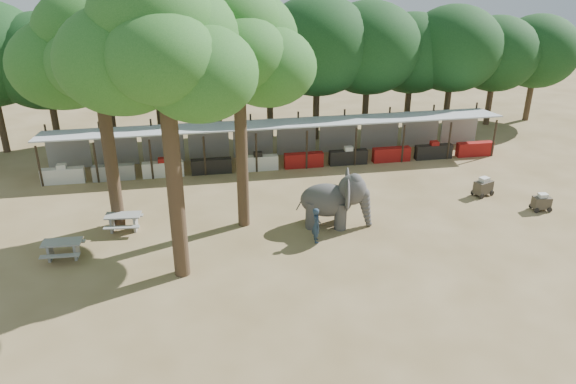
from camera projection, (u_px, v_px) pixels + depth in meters
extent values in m
plane|color=brown|center=(334.00, 286.00, 22.54)|extent=(100.00, 100.00, 0.00)
cube|color=#ADB0B5|center=(278.00, 124.00, 34.08)|extent=(28.00, 2.99, 0.39)
cylinder|color=#2D2319|center=(60.00, 165.00, 31.36)|extent=(0.12, 0.12, 2.40)
cylinder|color=#2D2319|center=(68.00, 146.00, 33.71)|extent=(0.12, 0.12, 2.80)
cube|color=silver|center=(63.00, 176.00, 31.90)|extent=(2.38, 0.50, 0.90)
cube|color=gray|center=(69.00, 152.00, 33.83)|extent=(2.52, 0.12, 2.00)
cylinder|color=#2D2319|center=(112.00, 162.00, 31.82)|extent=(0.12, 0.12, 2.40)
cylinder|color=#2D2319|center=(116.00, 143.00, 34.16)|extent=(0.12, 0.12, 2.80)
cube|color=gray|center=(114.00, 172.00, 32.35)|extent=(2.38, 0.50, 0.90)
cube|color=gray|center=(117.00, 150.00, 34.28)|extent=(2.52, 0.12, 2.00)
cylinder|color=#2D2319|center=(162.00, 159.00, 32.27)|extent=(0.12, 0.12, 2.40)
cylinder|color=#2D2319|center=(163.00, 140.00, 34.61)|extent=(0.12, 0.12, 2.80)
cube|color=silver|center=(163.00, 169.00, 32.80)|extent=(2.38, 0.50, 0.90)
cube|color=gray|center=(163.00, 147.00, 34.73)|extent=(2.52, 0.12, 2.00)
cylinder|color=#2D2319|center=(211.00, 156.00, 32.72)|extent=(0.12, 0.12, 2.40)
cylinder|color=#2D2319|center=(208.00, 138.00, 35.07)|extent=(0.12, 0.12, 2.80)
cube|color=black|center=(211.00, 166.00, 33.25)|extent=(2.38, 0.50, 0.90)
cube|color=gray|center=(209.00, 144.00, 35.18)|extent=(2.52, 0.12, 2.00)
cylinder|color=#2D2319|center=(258.00, 153.00, 33.18)|extent=(0.12, 0.12, 2.40)
cylinder|color=#2D2319|center=(253.00, 135.00, 35.52)|extent=(0.12, 0.12, 2.80)
cube|color=silver|center=(258.00, 163.00, 33.71)|extent=(2.38, 0.50, 0.90)
cube|color=gray|center=(253.00, 142.00, 35.64)|extent=(2.52, 0.12, 2.00)
cylinder|color=#2D2319|center=(305.00, 150.00, 33.63)|extent=(0.12, 0.12, 2.40)
cylinder|color=#2D2319|center=(296.00, 133.00, 35.97)|extent=(0.12, 0.12, 2.80)
cube|color=maroon|center=(304.00, 160.00, 34.16)|extent=(2.38, 0.50, 0.90)
cube|color=gray|center=(296.00, 139.00, 36.09)|extent=(2.52, 0.12, 2.00)
cylinder|color=#2D2319|center=(350.00, 147.00, 34.08)|extent=(0.12, 0.12, 2.40)
cylinder|color=#2D2319|center=(338.00, 131.00, 36.43)|extent=(0.12, 0.12, 2.80)
cube|color=black|center=(348.00, 157.00, 34.61)|extent=(2.38, 0.50, 0.90)
cube|color=gray|center=(338.00, 137.00, 36.54)|extent=(2.52, 0.12, 2.00)
cylinder|color=#2D2319|center=(394.00, 144.00, 34.54)|extent=(0.12, 0.12, 2.40)
cylinder|color=#2D2319|center=(380.00, 128.00, 36.88)|extent=(0.12, 0.12, 2.80)
cube|color=maroon|center=(391.00, 154.00, 35.07)|extent=(2.38, 0.50, 0.90)
cube|color=gray|center=(380.00, 134.00, 37.00)|extent=(2.52, 0.12, 2.00)
cylinder|color=#2D2319|center=(436.00, 142.00, 34.99)|extent=(0.12, 0.12, 2.40)
cylinder|color=#2D2319|center=(420.00, 126.00, 37.33)|extent=(0.12, 0.12, 2.80)
cube|color=black|center=(433.00, 152.00, 35.52)|extent=(2.38, 0.50, 0.90)
cube|color=gray|center=(420.00, 132.00, 37.45)|extent=(2.52, 0.12, 2.00)
cylinder|color=#2D2319|center=(478.00, 139.00, 35.44)|extent=(0.12, 0.12, 2.40)
cylinder|color=#2D2319|center=(459.00, 124.00, 37.78)|extent=(0.12, 0.12, 2.80)
cube|color=maroon|center=(475.00, 149.00, 35.97)|extent=(2.38, 0.50, 0.90)
cube|color=gray|center=(459.00, 130.00, 37.90)|extent=(2.52, 0.12, 2.00)
cylinder|color=#332316|center=(107.00, 135.00, 25.48)|extent=(0.60, 0.60, 9.20)
cone|color=#332316|center=(93.00, 31.00, 23.60)|extent=(0.57, 0.57, 2.88)
ellipsoid|color=#1B5418|center=(65.00, 64.00, 24.21)|extent=(4.80, 4.80, 3.94)
ellipsoid|color=#1B5418|center=(126.00, 75.00, 23.98)|extent=(4.20, 4.20, 3.44)
ellipsoid|color=#1B5418|center=(103.00, 45.00, 24.94)|extent=(5.20, 5.20, 4.26)
ellipsoid|color=#1B5418|center=(92.00, 63.00, 22.87)|extent=(3.80, 3.80, 3.12)
ellipsoid|color=#1B5418|center=(86.00, 30.00, 23.72)|extent=(4.40, 4.40, 3.61)
cylinder|color=#332316|center=(172.00, 156.00, 21.23)|extent=(0.64, 0.64, 10.40)
cone|color=#332316|center=(159.00, 13.00, 19.10)|extent=(0.61, 0.61, 3.25)
ellipsoid|color=#1B5418|center=(123.00, 59.00, 19.78)|extent=(4.80, 4.80, 3.94)
ellipsoid|color=#1B5418|center=(199.00, 73.00, 19.56)|extent=(4.20, 4.20, 3.44)
ellipsoid|color=#1B5418|center=(168.00, 37.00, 20.52)|extent=(5.20, 5.20, 4.26)
ellipsoid|color=#1B5418|center=(162.00, 58.00, 18.45)|extent=(3.80, 3.80, 3.12)
ellipsoid|color=#1B5418|center=(151.00, 18.00, 19.30)|extent=(4.40, 4.40, 3.61)
cylinder|color=#332316|center=(241.00, 130.00, 25.47)|extent=(0.56, 0.56, 9.60)
cone|color=#332316|center=(237.00, 21.00, 23.51)|extent=(0.53, 0.53, 3.00)
ellipsoid|color=#1B5418|center=(205.00, 55.00, 24.14)|extent=(4.80, 4.80, 3.94)
ellipsoid|color=#1B5418|center=(268.00, 67.00, 23.92)|extent=(4.20, 4.20, 3.44)
ellipsoid|color=#1B5418|center=(240.00, 37.00, 24.87)|extent=(5.20, 5.20, 4.26)
ellipsoid|color=#1B5418|center=(241.00, 54.00, 22.81)|extent=(3.80, 3.80, 3.12)
ellipsoid|color=#1B5418|center=(229.00, 21.00, 23.66)|extent=(4.40, 4.40, 3.61)
cylinder|color=#332316|center=(11.00, 124.00, 36.13)|extent=(0.44, 0.44, 3.74)
cylinder|color=#332316|center=(65.00, 121.00, 36.67)|extent=(0.44, 0.44, 3.74)
ellipsoid|color=black|center=(55.00, 65.00, 35.18)|extent=(6.46, 5.95, 5.61)
cylinder|color=#332316|center=(117.00, 119.00, 37.21)|extent=(0.44, 0.44, 3.74)
ellipsoid|color=black|center=(110.00, 63.00, 35.72)|extent=(6.46, 5.95, 5.61)
cylinder|color=#332316|center=(168.00, 116.00, 37.75)|extent=(0.44, 0.44, 3.74)
ellipsoid|color=black|center=(164.00, 62.00, 36.26)|extent=(6.46, 5.95, 5.61)
cylinder|color=#332316|center=(218.00, 114.00, 38.29)|extent=(0.44, 0.44, 3.74)
ellipsoid|color=black|center=(215.00, 60.00, 36.80)|extent=(6.46, 5.95, 5.61)
cylinder|color=#332316|center=(266.00, 111.00, 38.83)|extent=(0.44, 0.44, 3.74)
ellipsoid|color=black|center=(266.00, 58.00, 37.33)|extent=(6.46, 5.95, 5.61)
cylinder|color=#332316|center=(313.00, 109.00, 39.37)|extent=(0.44, 0.44, 3.74)
ellipsoid|color=black|center=(314.00, 56.00, 37.87)|extent=(6.46, 5.95, 5.61)
cylinder|color=#332316|center=(359.00, 107.00, 39.91)|extent=(0.44, 0.44, 3.74)
ellipsoid|color=black|center=(362.00, 55.00, 38.41)|extent=(6.46, 5.95, 5.61)
cylinder|color=#332316|center=(403.00, 105.00, 40.45)|extent=(0.44, 0.44, 3.74)
ellipsoid|color=black|center=(408.00, 53.00, 38.95)|extent=(6.46, 5.95, 5.61)
cylinder|color=#332316|center=(447.00, 102.00, 40.99)|extent=(0.44, 0.44, 3.74)
ellipsoid|color=black|center=(453.00, 52.00, 39.49)|extent=(6.46, 5.95, 5.61)
cylinder|color=#332316|center=(489.00, 100.00, 41.53)|extent=(0.44, 0.44, 3.74)
ellipsoid|color=black|center=(496.00, 50.00, 40.03)|extent=(6.46, 5.95, 5.61)
cylinder|color=#332316|center=(530.00, 98.00, 42.07)|extent=(0.44, 0.44, 3.74)
ellipsoid|color=black|center=(539.00, 49.00, 40.57)|extent=(6.46, 5.95, 5.61)
ellipsoid|color=#3B3939|center=(326.00, 200.00, 26.86)|extent=(2.81, 2.06, 1.63)
cylinder|color=#3B3939|center=(312.00, 215.00, 26.81)|extent=(0.71, 0.71, 1.37)
cylinder|color=#3B3939|center=(312.00, 208.00, 27.52)|extent=(0.71, 0.71, 1.37)
cylinder|color=#3B3939|center=(341.00, 216.00, 26.72)|extent=(0.71, 0.71, 1.37)
cylinder|color=#3B3939|center=(340.00, 209.00, 27.42)|extent=(0.71, 0.71, 1.37)
ellipsoid|color=#3B3939|center=(352.00, 190.00, 26.54)|extent=(1.63, 1.44, 1.51)
ellipsoid|color=#3B3939|center=(348.00, 195.00, 25.87)|extent=(0.54, 1.26, 1.55)
ellipsoid|color=#3B3939|center=(347.00, 183.00, 27.21)|extent=(0.54, 1.26, 1.55)
cone|color=#3B3939|center=(366.00, 210.00, 26.91)|extent=(0.76, 0.76, 1.71)
imported|color=#26384C|center=(316.00, 225.00, 25.51)|extent=(0.44, 0.63, 1.69)
cube|color=gray|center=(62.00, 242.00, 24.17)|extent=(1.68, 0.84, 0.07)
cube|color=gray|center=(50.00, 251.00, 24.27)|extent=(0.14, 0.66, 0.77)
cube|color=gray|center=(76.00, 250.00, 24.40)|extent=(0.14, 0.66, 0.77)
cube|color=gray|center=(60.00, 256.00, 23.76)|extent=(1.66, 0.35, 0.05)
cube|color=gray|center=(66.00, 242.00, 24.85)|extent=(1.66, 0.35, 0.05)
cube|color=gray|center=(123.00, 215.00, 26.54)|extent=(1.70, 0.90, 0.07)
cube|color=gray|center=(112.00, 223.00, 26.66)|extent=(0.17, 0.66, 0.77)
cube|color=gray|center=(136.00, 222.00, 26.75)|extent=(0.17, 0.66, 0.77)
cube|color=gray|center=(121.00, 227.00, 26.13)|extent=(1.66, 0.41, 0.05)
cube|color=gray|center=(126.00, 216.00, 27.22)|extent=(1.66, 0.41, 0.05)
cube|color=#383026|center=(541.00, 203.00, 28.67)|extent=(0.90, 0.58, 0.61)
cylinder|color=black|center=(537.00, 211.00, 28.50)|extent=(0.26, 0.07, 0.26)
cylinder|color=black|center=(550.00, 210.00, 28.57)|extent=(0.26, 0.07, 0.26)
cylinder|color=black|center=(531.00, 206.00, 29.02)|extent=(0.26, 0.07, 0.26)
cylinder|color=black|center=(544.00, 205.00, 29.09)|extent=(0.26, 0.07, 0.26)
cube|color=silver|center=(543.00, 196.00, 28.51)|extent=(0.46, 0.38, 0.22)
cube|color=#383026|center=(483.00, 187.00, 30.34)|extent=(1.12, 0.90, 0.68)
cylinder|color=black|center=(482.00, 196.00, 30.04)|extent=(0.29, 0.16, 0.29)
cylinder|color=black|center=(492.00, 193.00, 30.41)|extent=(0.29, 0.16, 0.29)
cylinder|color=black|center=(473.00, 192.00, 30.54)|extent=(0.29, 0.16, 0.29)
cylinder|color=black|center=(482.00, 189.00, 30.91)|extent=(0.29, 0.16, 0.29)
cube|color=silver|center=(484.00, 180.00, 30.16)|extent=(0.60, 0.54, 0.24)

